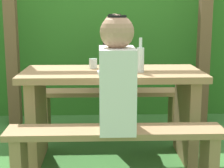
{
  "coord_description": "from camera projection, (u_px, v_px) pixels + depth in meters",
  "views": [
    {
      "loc": [
        -0.1,
        -2.79,
        1.19
      ],
      "look_at": [
        0.0,
        0.0,
        0.63
      ],
      "focal_mm": 57.96,
      "sensor_mm": 36.0,
      "label": 1
    }
  ],
  "objects": [
    {
      "name": "pergola_post_right",
      "position": [
        205.0,
        23.0,
        3.76
      ],
      "size": [
        0.12,
        0.12,
        2.15
      ],
      "primitive_type": "cube",
      "color": "brown",
      "rests_on": "ground_plane"
    },
    {
      "name": "hedge_backdrop",
      "position": [
        107.0,
        42.0,
        4.44
      ],
      "size": [
        6.4,
        0.73,
        1.65
      ],
      "primitive_type": "cube",
      "color": "#307223",
      "rests_on": "ground_plane"
    },
    {
      "name": "ground_plane",
      "position": [
        112.0,
        159.0,
        2.97
      ],
      "size": [
        12.0,
        12.0,
        0.0
      ],
      "primitive_type": "plane",
      "color": "#3C7836"
    },
    {
      "name": "person_black_coat",
      "position": [
        115.0,
        56.0,
        3.38
      ],
      "size": [
        0.25,
        0.35,
        0.72
      ],
      "color": "black",
      "rests_on": "bench_far"
    },
    {
      "name": "bench_near",
      "position": [
        115.0,
        148.0,
        2.34
      ],
      "size": [
        1.4,
        0.24,
        0.45
      ],
      "color": "#9E7A51",
      "rests_on": "ground_plane"
    },
    {
      "name": "bench_far",
      "position": [
        110.0,
        103.0,
        3.47
      ],
      "size": [
        1.4,
        0.24,
        0.45
      ],
      "color": "#9E7A51",
      "rests_on": "ground_plane"
    },
    {
      "name": "drinking_glass",
      "position": [
        93.0,
        63.0,
        2.94
      ],
      "size": [
        0.07,
        0.07,
        0.08
      ],
      "primitive_type": "cylinder",
      "color": "silver",
      "rests_on": "picnic_table"
    },
    {
      "name": "pergola_post_left",
      "position": [
        11.0,
        23.0,
        3.69
      ],
      "size": [
        0.12,
        0.12,
        2.15
      ],
      "primitive_type": "cube",
      "color": "brown",
      "rests_on": "ground_plane"
    },
    {
      "name": "bottle_left",
      "position": [
        140.0,
        59.0,
        2.73
      ],
      "size": [
        0.06,
        0.06,
        0.26
      ],
      "color": "silver",
      "rests_on": "picnic_table"
    },
    {
      "name": "picnic_table",
      "position": [
        112.0,
        100.0,
        2.87
      ],
      "size": [
        1.4,
        0.64,
        0.74
      ],
      "color": "#9E7A51",
      "rests_on": "ground_plane"
    },
    {
      "name": "person_white_shirt",
      "position": [
        117.0,
        78.0,
        2.25
      ],
      "size": [
        0.25,
        0.35,
        0.72
      ],
      "color": "white",
      "rests_on": "bench_near"
    },
    {
      "name": "bottle_right",
      "position": [
        108.0,
        58.0,
        2.88
      ],
      "size": [
        0.07,
        0.07,
        0.23
      ],
      "color": "silver",
      "rests_on": "picnic_table"
    }
  ]
}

